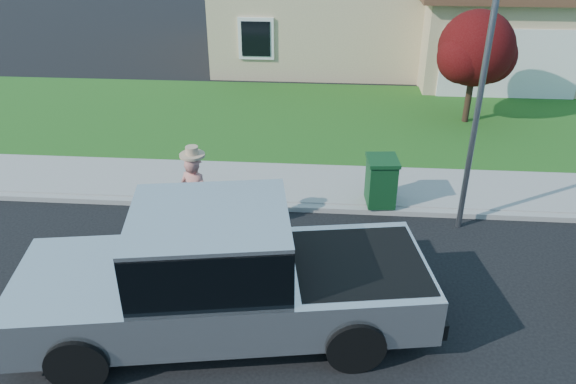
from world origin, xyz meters
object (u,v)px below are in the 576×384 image
object	(u,v)px
pickup_truck	(222,277)
woman	(196,196)
trash_bin	(381,181)
street_lamp	(480,98)
ornamental_tree	(477,52)

from	to	relation	value
pickup_truck	woman	world-z (taller)	pickup_truck
woman	trash_bin	distance (m)	4.08
trash_bin	street_lamp	size ratio (longest dim) A/B	0.22
pickup_truck	ornamental_tree	world-z (taller)	ornamental_tree
pickup_truck	ornamental_tree	xyz separation A→B (m)	(5.77, 9.60, 1.22)
pickup_truck	street_lamp	distance (m)	5.90
ornamental_tree	street_lamp	xyz separation A→B (m)	(-1.36, -6.16, 0.65)
woman	trash_bin	bearing A→B (deg)	-134.72
woman	street_lamp	distance (m)	5.80
pickup_truck	street_lamp	size ratio (longest dim) A/B	1.36
street_lamp	trash_bin	bearing A→B (deg)	164.75
woman	ornamental_tree	size ratio (longest dim) A/B	0.61
pickup_truck	street_lamp	xyz separation A→B (m)	(4.41, 3.44, 1.86)
ornamental_tree	trash_bin	xyz separation A→B (m)	(-3.00, -5.45, -1.53)
ornamental_tree	trash_bin	distance (m)	6.41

